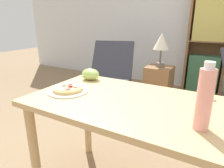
{
  "coord_description": "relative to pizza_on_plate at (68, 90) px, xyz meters",
  "views": [
    {
      "loc": [
        0.49,
        -1.14,
        1.2
      ],
      "look_at": [
        -0.12,
        -0.08,
        0.8
      ],
      "focal_mm": 32.0,
      "sensor_mm": 36.0,
      "label": 1
    }
  ],
  "objects": [
    {
      "name": "lounge_chair_near",
      "position": [
        -0.58,
        1.53,
        -0.47
      ],
      "size": [
        0.81,
        0.92,
        0.88
      ],
      "rotation": [
        0.0,
        0.0,
        0.33
      ],
      "color": "slate",
      "rests_on": "ground_plane"
    },
    {
      "name": "table_lamp",
      "position": [
        0.12,
        1.65,
        0.15
      ],
      "size": [
        0.21,
        0.21,
        0.44
      ],
      "color": "#665B51",
      "rests_on": "side_table"
    },
    {
      "name": "pizza_on_plate",
      "position": [
        0.0,
        0.0,
        0.0
      ],
      "size": [
        0.27,
        0.27,
        0.04
      ],
      "color": "white",
      "rests_on": "dining_table"
    },
    {
      "name": "bookshelf",
      "position": [
        0.58,
        2.66,
        0.04
      ],
      "size": [
        0.61,
        0.28,
        1.73
      ],
      "color": "brown",
      "rests_on": "ground_plane"
    },
    {
      "name": "dining_table",
      "position": [
        0.5,
        0.07,
        -0.12
      ],
      "size": [
        1.37,
        0.7,
        0.74
      ],
      "color": "tan",
      "rests_on": "ground_plane"
    },
    {
      "name": "drink_bottle",
      "position": [
        0.82,
        -0.07,
        0.13
      ],
      "size": [
        0.07,
        0.07,
        0.3
      ],
      "color": "pink",
      "rests_on": "dining_table"
    },
    {
      "name": "salt_shaker",
      "position": [
        0.82,
        0.34,
        0.02
      ],
      "size": [
        0.03,
        0.03,
        0.06
      ],
      "color": "white",
      "rests_on": "dining_table"
    },
    {
      "name": "wall_back",
      "position": [
        0.38,
        2.83,
        0.54
      ],
      "size": [
        8.0,
        0.05,
        2.6
      ],
      "color": "silver",
      "rests_on": "ground_plane"
    },
    {
      "name": "grape_bunch",
      "position": [
        -0.04,
        0.3,
        0.03
      ],
      "size": [
        0.15,
        0.12,
        0.09
      ],
      "color": "#A8CC66",
      "rests_on": "dining_table"
    },
    {
      "name": "side_table",
      "position": [
        0.12,
        1.65,
        -0.46
      ],
      "size": [
        0.34,
        0.34,
        0.6
      ],
      "color": "brown",
      "rests_on": "ground_plane"
    }
  ]
}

